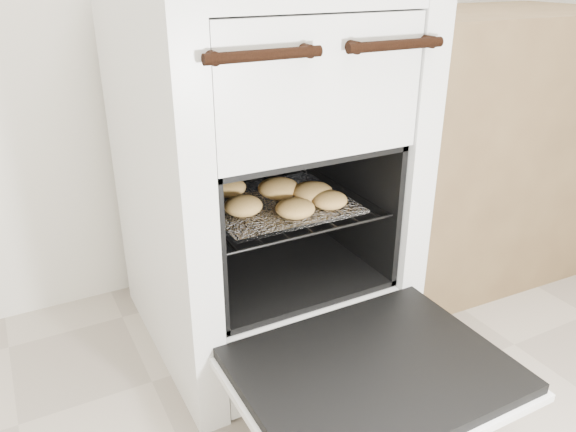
% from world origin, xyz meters
% --- Properties ---
extents(stove, '(0.66, 0.73, 1.01)m').
position_xyz_m(stove, '(0.05, 1.13, 0.49)').
color(stove, silver).
rests_on(stove, ground).
extents(oven_door, '(0.59, 0.46, 0.04)m').
position_xyz_m(oven_door, '(0.05, 0.58, 0.22)').
color(oven_door, black).
rests_on(oven_door, stove).
extents(oven_rack, '(0.48, 0.46, 0.01)m').
position_xyz_m(oven_rack, '(0.05, 1.06, 0.45)').
color(oven_rack, black).
rests_on(oven_rack, stove).
extents(foil_sheet, '(0.37, 0.33, 0.01)m').
position_xyz_m(foil_sheet, '(0.05, 1.04, 0.45)').
color(foil_sheet, white).
rests_on(foil_sheet, oven_rack).
extents(baked_rolls, '(0.34, 0.34, 0.05)m').
position_xyz_m(baked_rolls, '(0.05, 1.02, 0.48)').
color(baked_rolls, tan).
rests_on(baked_rolls, foil_sheet).
extents(counter, '(0.92, 0.63, 0.90)m').
position_xyz_m(counter, '(0.94, 1.19, 0.45)').
color(counter, brown).
rests_on(counter, ground).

